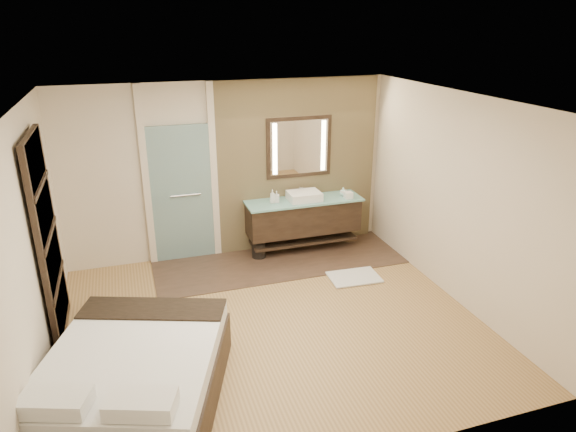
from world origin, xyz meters
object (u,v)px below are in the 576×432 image
object	(u,v)px
mirror_unit	(299,147)
bed	(134,377)
vanity	(304,216)
waste_bin	(259,250)

from	to	relation	value
mirror_unit	bed	bearing A→B (deg)	-131.29
vanity	mirror_unit	size ratio (longest dim) A/B	1.75
vanity	mirror_unit	xyz separation A→B (m)	(0.00, 0.24, 1.07)
vanity	bed	size ratio (longest dim) A/B	0.78
vanity	bed	distance (m)	4.00
vanity	mirror_unit	bearing A→B (deg)	90.00
vanity	bed	world-z (taller)	vanity
vanity	mirror_unit	distance (m)	1.10
vanity	waste_bin	size ratio (longest dim) A/B	6.87
waste_bin	mirror_unit	bearing A→B (deg)	21.77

